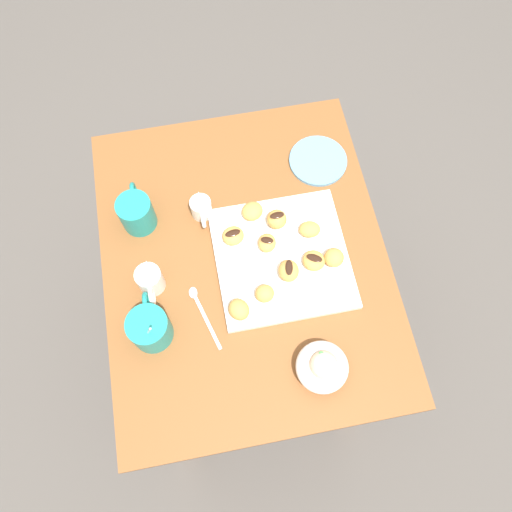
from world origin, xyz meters
TOP-DOWN VIEW (x-y plane):
  - ground_plane at (0.00, 0.00)m, footprint 8.00×8.00m
  - dining_table at (0.00, 0.00)m, footprint 0.84×0.68m
  - pastry_plate_square at (-0.02, -0.09)m, footprint 0.31×0.31m
  - coffee_mug_teal_left at (-0.14, 0.24)m, footprint 0.13×0.09m
  - coffee_mug_teal_right at (0.15, 0.24)m, footprint 0.12×0.08m
  - cream_pitcher_white at (-0.03, 0.23)m, footprint 0.10×0.06m
  - ice_cream_bowl at (-0.29, -0.12)m, footprint 0.12×0.12m
  - chocolate_sauce_pitcher at (0.14, 0.08)m, footprint 0.09×0.05m
  - saucer_sky_left at (0.23, -0.24)m, footprint 0.15×0.15m
  - loose_spoon_near_saucer at (-0.11, 0.12)m, footprint 0.16×0.06m
  - beignet_0 at (-0.06, -0.09)m, footprint 0.06×0.05m
  - chocolate_drizzle_0 at (-0.06, -0.09)m, footprint 0.04×0.02m
  - beignet_1 at (0.03, -0.17)m, footprint 0.05×0.06m
  - beignet_2 at (-0.11, -0.03)m, footprint 0.05×0.05m
  - beignet_3 at (0.02, -0.06)m, footprint 0.06×0.05m
  - chocolate_drizzle_3 at (0.02, -0.06)m, footprint 0.03×0.03m
  - beignet_4 at (-0.05, -0.20)m, footprint 0.06×0.06m
  - beignet_5 at (0.07, -0.09)m, footprint 0.06×0.06m
  - chocolate_drizzle_5 at (0.07, -0.09)m, footprint 0.02×0.03m
  - beignet_6 at (-0.13, 0.04)m, footprint 0.07×0.06m
  - beignet_7 at (0.05, 0.02)m, footprint 0.06×0.06m
  - chocolate_drizzle_7 at (0.05, 0.02)m, footprint 0.02×0.04m
  - beignet_8 at (0.11, -0.04)m, footprint 0.07×0.07m
  - beignet_9 at (-0.05, -0.16)m, footprint 0.07×0.07m
  - chocolate_drizzle_9 at (-0.05, -0.16)m, footprint 0.03×0.04m

SIDE VIEW (x-z plane):
  - ground_plane at x=0.00m, z-range 0.00..0.00m
  - dining_table at x=0.00m, z-range 0.21..0.96m
  - loose_spoon_near_saucer at x=-0.11m, z-range 0.75..0.76m
  - saucer_sky_left at x=0.23m, z-range 0.75..0.76m
  - pastry_plate_square at x=-0.02m, z-range 0.75..0.77m
  - beignet_1 at x=0.03m, z-range 0.77..0.80m
  - beignet_7 at x=0.05m, z-range 0.77..0.80m
  - chocolate_sauce_pitcher at x=0.14m, z-range 0.75..0.81m
  - beignet_9 at x=-0.05m, z-range 0.77..0.80m
  - beignet_3 at x=0.02m, z-range 0.77..0.80m
  - beignet_8 at x=0.11m, z-range 0.77..0.80m
  - beignet_4 at x=-0.05m, z-range 0.77..0.80m
  - beignet_2 at x=-0.11m, z-range 0.77..0.80m
  - beignet_6 at x=-0.13m, z-range 0.77..0.81m
  - beignet_0 at x=-0.06m, z-range 0.77..0.81m
  - beignet_5 at x=0.07m, z-range 0.77..0.81m
  - ice_cream_bowl at x=-0.29m, z-range 0.75..0.83m
  - cream_pitcher_white at x=-0.03m, z-range 0.75..0.83m
  - chocolate_drizzle_7 at x=0.05m, z-range 0.80..0.80m
  - chocolate_drizzle_9 at x=-0.05m, z-range 0.80..0.80m
  - chocolate_drizzle_3 at x=0.02m, z-range 0.80..0.80m
  - coffee_mug_teal_left at x=-0.14m, z-range 0.73..0.87m
  - coffee_mug_teal_right at x=0.15m, z-range 0.76..0.85m
  - chocolate_drizzle_0 at x=-0.06m, z-range 0.81..0.81m
  - chocolate_drizzle_5 at x=0.07m, z-range 0.81..0.81m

